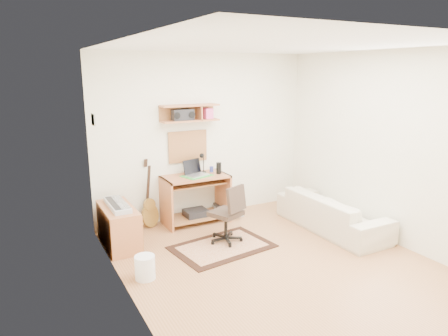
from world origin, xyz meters
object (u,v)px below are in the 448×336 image
cabinet (119,226)px  task_chair (226,213)px  printer (228,210)px  desk (196,199)px  sofa (332,206)px

cabinet → task_chair: bearing=-23.4°
task_chair → printer: bearing=36.9°
desk → cabinet: (-1.29, -0.33, -0.10)m
task_chair → printer: (0.56, 0.96, -0.34)m
desk → cabinet: 1.33m
printer → task_chair: bearing=-108.2°
cabinet → sofa: bearing=-17.0°
sofa → task_chair: bearing=78.6°
sofa → desk: bearing=53.7°
task_chair → cabinet: bearing=133.5°
printer → sofa: size_ratio=0.24×
cabinet → desk: bearing=14.2°
task_chair → cabinet: size_ratio=0.93×
sofa → cabinet: bearing=73.0°
desk → cabinet: bearing=-165.8°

